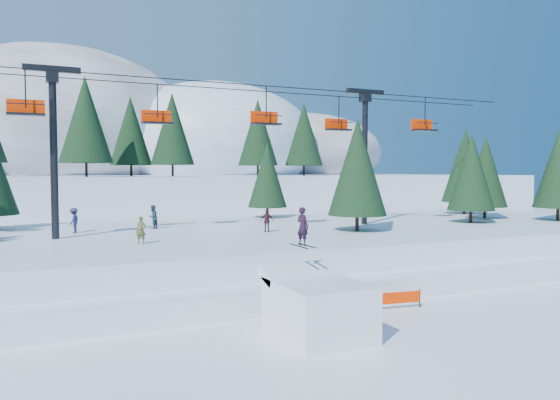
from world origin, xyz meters
name	(u,v)px	position (x,y,z in m)	size (l,w,h in m)	color
ground	(340,347)	(0.00, 0.00, 0.00)	(160.00, 160.00, 0.00)	white
mid_shelf	(201,250)	(0.00, 18.00, 1.25)	(70.00, 22.00, 2.50)	white
berm	(258,290)	(0.00, 8.00, 0.55)	(70.00, 6.00, 1.10)	white
mountain_ridge	(65,151)	(-5.08, 73.32, 9.65)	(119.00, 60.78, 26.46)	white
jump_kicker	(317,306)	(-0.12, 1.59, 1.20)	(3.23, 4.42, 5.05)	white
chairlift	(223,130)	(1.59, 18.05, 9.32)	(46.00, 3.21, 10.28)	black
conifer_stand	(209,167)	(0.69, 18.27, 6.83)	(61.95, 16.93, 8.82)	black
distant_skiers	(159,219)	(-2.57, 18.93, 3.36)	(33.57, 10.26, 1.87)	navy
banner_near	(394,298)	(5.16, 3.69, 0.54)	(2.83, 0.45, 0.90)	black
banner_far	(414,283)	(8.31, 6.16, 0.54)	(2.84, 0.39, 0.90)	black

